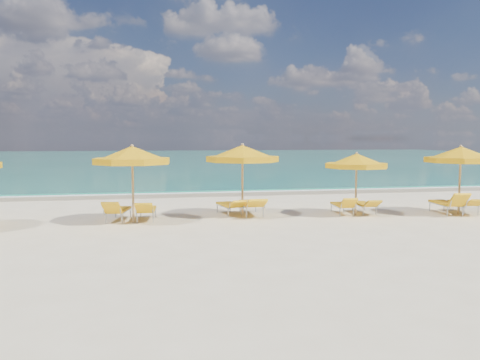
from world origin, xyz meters
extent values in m
plane|color=beige|center=(0.00, 0.00, 0.00)|extent=(120.00, 120.00, 0.00)
cube|color=#14755F|center=(0.00, 48.00, 0.00)|extent=(120.00, 80.00, 0.30)
cube|color=tan|center=(0.00, 7.40, 0.00)|extent=(120.00, 2.60, 0.01)
cube|color=white|center=(0.00, 8.20, 0.00)|extent=(120.00, 1.20, 0.03)
cube|color=white|center=(-6.00, 17.00, 0.00)|extent=(14.00, 0.36, 0.05)
cube|color=white|center=(8.00, 24.00, 0.00)|extent=(18.00, 0.30, 0.05)
cylinder|color=tan|center=(-3.86, -0.12, 1.23)|extent=(0.08, 0.08, 2.46)
cone|color=#EDA90C|center=(-3.86, -0.12, 2.26)|extent=(3.16, 3.16, 0.49)
cylinder|color=#EDA90C|center=(-3.86, -0.12, 2.02)|extent=(3.19, 3.19, 0.20)
sphere|color=tan|center=(-3.86, -0.12, 2.51)|extent=(0.11, 0.11, 0.11)
cylinder|color=tan|center=(-0.11, 0.45, 1.24)|extent=(0.08, 0.08, 2.47)
cone|color=#EDA90C|center=(-0.11, 0.45, 2.27)|extent=(2.91, 2.91, 0.49)
cylinder|color=#EDA90C|center=(-0.11, 0.45, 2.03)|extent=(2.94, 2.94, 0.20)
sphere|color=tan|center=(-0.11, 0.45, 2.53)|extent=(0.11, 0.11, 0.11)
cylinder|color=tan|center=(3.91, -0.10, 1.09)|extent=(0.07, 0.07, 2.18)
cone|color=#EDA90C|center=(3.91, -0.10, 2.00)|extent=(2.53, 2.53, 0.44)
cylinder|color=#EDA90C|center=(3.91, -0.10, 1.79)|extent=(2.55, 2.55, 0.17)
sphere|color=tan|center=(3.91, -0.10, 2.22)|extent=(0.10, 0.10, 0.10)
cylinder|color=tan|center=(7.68, -0.60, 1.21)|extent=(0.08, 0.08, 2.41)
cone|color=#EDA90C|center=(7.68, -0.60, 2.22)|extent=(3.01, 3.01, 0.48)
cylinder|color=#EDA90C|center=(7.68, -0.60, 1.98)|extent=(3.04, 3.04, 0.19)
sphere|color=tan|center=(7.68, -0.60, 2.47)|extent=(0.11, 0.11, 0.11)
cube|color=#EDAE0E|center=(-4.35, 0.45, 0.36)|extent=(0.79, 1.33, 0.08)
cube|color=#EDAE0E|center=(-4.52, -0.38, 0.55)|extent=(0.64, 0.59, 0.44)
cube|color=#EDAE0E|center=(-3.43, 0.41, 0.36)|extent=(0.66, 1.28, 0.08)
cube|color=#EDAE0E|center=(-3.50, -0.44, 0.53)|extent=(0.59, 0.57, 0.39)
cube|color=#EDAE0E|center=(-0.51, 1.00, 0.36)|extent=(0.79, 1.32, 0.08)
cube|color=#EDAE0E|center=(-0.34, 0.14, 0.49)|extent=(0.65, 0.66, 0.33)
cube|color=#EDAE0E|center=(0.27, 0.79, 0.41)|extent=(0.67, 1.44, 0.09)
cube|color=#EDAE0E|center=(0.25, -0.23, 0.56)|extent=(0.65, 0.66, 0.36)
cube|color=#EDAE0E|center=(3.56, 0.33, 0.34)|extent=(0.63, 1.21, 0.07)
cube|color=#EDAE0E|center=(3.48, -0.46, 0.51)|extent=(0.56, 0.52, 0.39)
cube|color=#EDAE0E|center=(4.45, 0.40, 0.33)|extent=(0.59, 1.19, 0.07)
cube|color=#EDAE0E|center=(4.40, -0.42, 0.46)|extent=(0.55, 0.56, 0.30)
cube|color=#EDAE0E|center=(7.30, -0.34, 0.39)|extent=(0.73, 1.41, 0.08)
cube|color=#EDAE0E|center=(7.22, -1.24, 0.63)|extent=(0.65, 0.55, 0.52)
cube|color=#EDAE0E|center=(8.14, -0.18, 0.36)|extent=(0.76, 1.33, 0.08)
cube|color=#EDAE0E|center=(7.99, -1.06, 0.49)|extent=(0.65, 0.66, 0.31)
camera|label=1|loc=(-3.28, -15.59, 2.75)|focal=35.00mm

